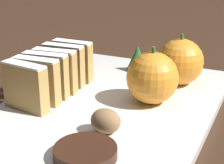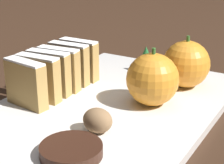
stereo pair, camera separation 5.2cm
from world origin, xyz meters
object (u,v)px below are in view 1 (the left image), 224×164
at_px(orange_far, 152,78).
at_px(walnut, 106,121).
at_px(orange_near, 180,62).
at_px(chocolate_cookie, 85,152).

bearing_deg(orange_far, walnut, -100.62).
bearing_deg(orange_near, walnut, -100.35).
distance_m(orange_near, orange_far, 0.09).
bearing_deg(walnut, chocolate_cookie, -85.65).
relative_size(orange_near, chocolate_cookie, 1.19).
bearing_deg(orange_near, chocolate_cookie, -97.02).
bearing_deg(chocolate_cookie, walnut, 94.35).
bearing_deg(chocolate_cookie, orange_far, 84.59).
xyz_separation_m(orange_near, orange_far, (-0.02, -0.09, 0.00)).
height_order(orange_near, chocolate_cookie, orange_near).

